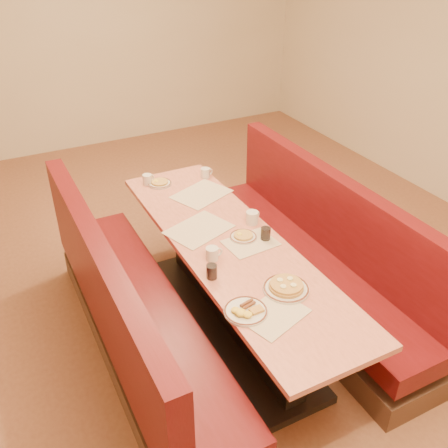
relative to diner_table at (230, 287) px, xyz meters
name	(u,v)px	position (x,y,z in m)	size (l,w,h in m)	color
ground	(230,325)	(0.00, 0.00, -0.37)	(8.00, 8.00, 0.00)	#9E6647
room_envelope	(232,67)	(0.00, 0.00, 1.56)	(6.04, 8.04, 2.82)	beige
diner_table	(230,287)	(0.00, 0.00, 0.00)	(0.70, 2.50, 0.75)	black
booth_left	(133,320)	(-0.73, 0.00, -0.01)	(0.55, 2.50, 1.05)	#4C3326
booth_right	(314,261)	(0.73, 0.00, -0.01)	(0.55, 2.50, 1.05)	#4C3326
placemat_near_left	(274,314)	(-0.12, -0.74, 0.38)	(0.36, 0.27, 0.00)	beige
placemat_near_right	(250,243)	(0.12, -0.06, 0.38)	(0.34, 0.26, 0.00)	beige
placemat_far_left	(199,229)	(-0.12, 0.26, 0.38)	(0.43, 0.32, 0.00)	beige
placemat_far_right	(202,194)	(0.12, 0.73, 0.38)	(0.43, 0.32, 0.00)	beige
pancake_plate	(286,287)	(0.06, -0.59, 0.40)	(0.28, 0.28, 0.06)	beige
eggs_plate	(246,311)	(-0.25, -0.66, 0.39)	(0.25, 0.25, 0.05)	beige
extra_plate_mid	(243,236)	(0.11, 0.02, 0.39)	(0.19, 0.19, 0.04)	beige
extra_plate_far	(160,183)	(-0.11, 1.05, 0.39)	(0.20, 0.20, 0.04)	beige
coffee_mug_a	(252,217)	(0.26, 0.16, 0.42)	(0.12, 0.09, 0.09)	beige
coffee_mug_b	(213,253)	(-0.19, -0.11, 0.42)	(0.12, 0.08, 0.09)	beige
coffee_mug_c	(206,173)	(0.28, 0.99, 0.42)	(0.11, 0.08, 0.08)	beige
coffee_mug_d	(148,179)	(-0.20, 1.10, 0.42)	(0.11, 0.08, 0.08)	beige
soda_tumbler_near	(212,272)	(-0.28, -0.28, 0.42)	(0.07, 0.07, 0.09)	black
soda_tumbler_mid	(266,234)	(0.23, -0.07, 0.42)	(0.07, 0.07, 0.09)	black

